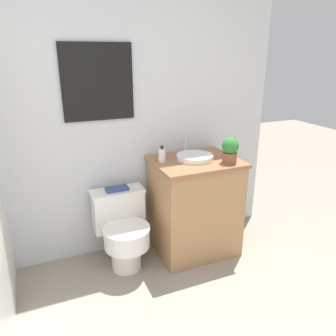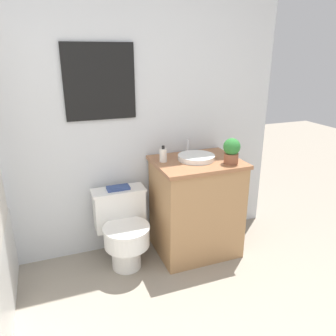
{
  "view_description": "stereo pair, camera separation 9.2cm",
  "coord_description": "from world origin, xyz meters",
  "px_view_note": "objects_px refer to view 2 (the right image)",
  "views": [
    {
      "loc": [
        -0.34,
        -0.48,
        1.65
      ],
      "look_at": [
        0.54,
        1.59,
        0.86
      ],
      "focal_mm": 35.0,
      "sensor_mm": 36.0,
      "label": 1
    },
    {
      "loc": [
        -0.26,
        -0.52,
        1.65
      ],
      "look_at": [
        0.54,
        1.59,
        0.86
      ],
      "focal_mm": 35.0,
      "sensor_mm": 36.0,
      "label": 2
    }
  ],
  "objects_px": {
    "book_on_tank": "(118,188)",
    "toilet": "(123,227)",
    "sink": "(196,157)",
    "potted_plant": "(232,150)",
    "soap_bottle": "(163,155)"
  },
  "relations": [
    {
      "from": "potted_plant",
      "to": "sink",
      "type": "bearing_deg",
      "value": 139.47
    },
    {
      "from": "book_on_tank",
      "to": "toilet",
      "type": "bearing_deg",
      "value": -90.0
    },
    {
      "from": "toilet",
      "to": "soap_bottle",
      "type": "xyz_separation_m",
      "value": [
        0.36,
        0.04,
        0.56
      ]
    },
    {
      "from": "soap_bottle",
      "to": "book_on_tank",
      "type": "distance_m",
      "value": 0.45
    },
    {
      "from": "book_on_tank",
      "to": "potted_plant",
      "type": "bearing_deg",
      "value": -20.49
    },
    {
      "from": "potted_plant",
      "to": "book_on_tank",
      "type": "height_order",
      "value": "potted_plant"
    },
    {
      "from": "toilet",
      "to": "soap_bottle",
      "type": "distance_m",
      "value": 0.67
    },
    {
      "from": "soap_bottle",
      "to": "potted_plant",
      "type": "distance_m",
      "value": 0.54
    },
    {
      "from": "sink",
      "to": "book_on_tank",
      "type": "distance_m",
      "value": 0.68
    },
    {
      "from": "soap_bottle",
      "to": "toilet",
      "type": "bearing_deg",
      "value": -174.15
    },
    {
      "from": "potted_plant",
      "to": "soap_bottle",
      "type": "bearing_deg",
      "value": 154.6
    },
    {
      "from": "sink",
      "to": "soap_bottle",
      "type": "distance_m",
      "value": 0.28
    },
    {
      "from": "soap_bottle",
      "to": "potted_plant",
      "type": "bearing_deg",
      "value": -25.4
    },
    {
      "from": "toilet",
      "to": "soap_bottle",
      "type": "height_order",
      "value": "soap_bottle"
    },
    {
      "from": "toilet",
      "to": "sink",
      "type": "bearing_deg",
      "value": -0.89
    }
  ]
}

